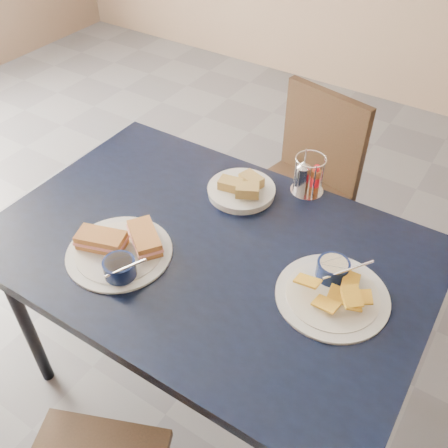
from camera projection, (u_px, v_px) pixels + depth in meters
The scene contains 7 objects.
ground at pixel (212, 354), 2.07m from camera, with size 6.00×6.00×0.00m, color #545459.
dining_table at pixel (209, 260), 1.52m from camera, with size 1.30×0.87×0.75m.
chair_far at pixel (303, 174), 2.19m from camera, with size 0.47×0.46×0.85m.
sandwich_plate at pixel (121, 249), 1.43m from camera, with size 0.32×0.31×0.12m.
plantain_plate at pixel (333, 287), 1.34m from camera, with size 0.30×0.30×0.12m.
bread_basket at pixel (242, 189), 1.64m from camera, with size 0.22×0.22×0.07m.
condiment_caddy at pixel (307, 177), 1.63m from camera, with size 0.11×0.11×0.14m.
Camera 1 is at (0.68, -0.95, 1.79)m, focal length 40.00 mm.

